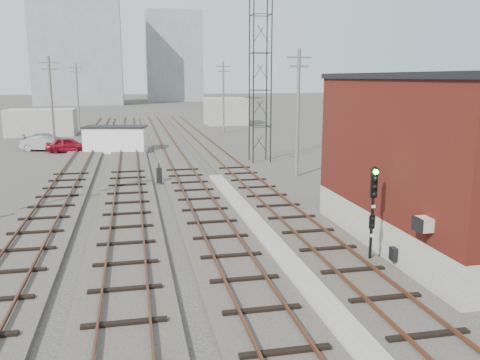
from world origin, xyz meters
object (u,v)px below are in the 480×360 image
object	(u,v)px
signal_mast	(373,208)
switch_stand	(159,175)
site_trailer	(116,139)
car_silver	(44,144)
car_grey	(48,140)
car_red	(69,145)

from	to	relation	value
signal_mast	switch_stand	bearing A→B (deg)	113.15
switch_stand	site_trailer	size ratio (longest dim) A/B	0.21
signal_mast	car_silver	distance (m)	38.97
signal_mast	car_silver	size ratio (longest dim) A/B	0.87
switch_stand	car_grey	xyz separation A→B (m)	(-10.16, 21.07, 0.08)
car_red	car_grey	bearing A→B (deg)	35.66
switch_stand	car_grey	distance (m)	23.39
signal_mast	switch_stand	xyz separation A→B (m)	(-7.12, 16.65, -1.56)
car_grey	site_trailer	bearing A→B (deg)	-139.02
signal_mast	site_trailer	xyz separation A→B (m)	(-10.35, 32.63, -0.94)
car_silver	switch_stand	bearing A→B (deg)	-134.12
switch_stand	car_silver	distance (m)	20.88
car_red	switch_stand	bearing A→B (deg)	-150.28
switch_stand	site_trailer	bearing A→B (deg)	115.01
site_trailer	car_silver	distance (m)	7.25
signal_mast	switch_stand	size ratio (longest dim) A/B	2.86
site_trailer	car_silver	size ratio (longest dim) A/B	1.44
car_red	car_grey	xyz separation A→B (m)	(-2.52, 4.30, 0.00)
signal_mast	car_grey	xyz separation A→B (m)	(-17.28, 37.72, -1.48)
signal_mast	car_silver	xyz separation A→B (m)	(-17.21, 34.94, -1.47)
site_trailer	car_red	bearing A→B (deg)	-179.42
site_trailer	switch_stand	bearing A→B (deg)	-67.68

